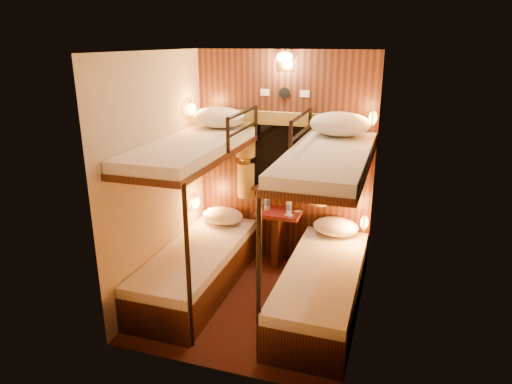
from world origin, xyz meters
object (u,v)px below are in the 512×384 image
(table, at_px, (278,231))
(bottle_right, at_px, (289,206))
(bunk_left, at_px, (197,239))
(bottle_left, at_px, (267,201))
(bunk_right, at_px, (323,257))

(table, height_order, bottle_right, bottle_right)
(bunk_left, xyz_separation_m, bottle_left, (0.51, 0.80, 0.19))
(table, xyz_separation_m, bottle_right, (0.13, -0.02, 0.32))
(bunk_right, xyz_separation_m, bottle_left, (-0.79, 0.80, 0.19))
(table, bearing_deg, bunk_right, -50.33)
(table, bearing_deg, bottle_right, -11.22)
(bottle_left, height_order, bottle_right, bottle_left)
(table, xyz_separation_m, bottle_left, (-0.14, 0.02, 0.34))
(bunk_left, height_order, bottle_left, bunk_left)
(table, bearing_deg, bottle_left, 171.40)
(bunk_left, height_order, table, bunk_left)
(bunk_left, distance_m, bunk_right, 1.30)
(bunk_right, relative_size, bottle_right, 9.17)
(bunk_right, bearing_deg, table, 129.67)
(bottle_right, bearing_deg, bunk_left, -135.63)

